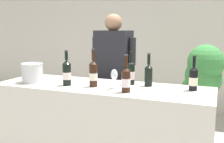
{
  "coord_description": "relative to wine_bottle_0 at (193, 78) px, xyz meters",
  "views": [
    {
      "loc": [
        1.07,
        -2.41,
        1.53
      ],
      "look_at": [
        0.12,
        0.0,
        1.11
      ],
      "focal_mm": 43.62,
      "sensor_mm": 36.0,
      "label": 1
    }
  ],
  "objects": [
    {
      "name": "wine_glass",
      "position": [
        -0.7,
        -0.19,
        0.01
      ],
      "size": [
        0.07,
        0.07,
        0.18
      ],
      "color": "silver",
      "rests_on": "counter"
    },
    {
      "name": "counter",
      "position": [
        -0.86,
        -0.13,
        -0.59
      ],
      "size": [
        2.15,
        0.69,
        0.96
      ],
      "primitive_type": "cube",
      "color": "beige",
      "rests_on": "ground_plane"
    },
    {
      "name": "wine_bottle_0",
      "position": [
        0.0,
        0.0,
        0.0
      ],
      "size": [
        0.08,
        0.08,
        0.32
      ],
      "color": "black",
      "rests_on": "counter"
    },
    {
      "name": "wine_bottle_2",
      "position": [
        -0.55,
        -0.29,
        0.01
      ],
      "size": [
        0.08,
        0.08,
        0.34
      ],
      "color": "black",
      "rests_on": "counter"
    },
    {
      "name": "person_server",
      "position": [
        -0.99,
        0.52,
        -0.25
      ],
      "size": [
        0.58,
        0.29,
        1.69
      ],
      "color": "black",
      "rests_on": "ground_plane"
    },
    {
      "name": "potted_shrub",
      "position": [
        0.02,
        1.15,
        -0.22
      ],
      "size": [
        0.55,
        0.63,
        1.32
      ],
      "color": "brown",
      "rests_on": "ground_plane"
    },
    {
      "name": "wine_bottle_3",
      "position": [
        -1.19,
        -0.23,
        0.02
      ],
      "size": [
        0.08,
        0.08,
        0.35
      ],
      "color": "black",
      "rests_on": "counter"
    },
    {
      "name": "ice_bucket",
      "position": [
        -1.61,
        -0.23,
        -0.01
      ],
      "size": [
        0.23,
        0.23,
        0.2
      ],
      "color": "silver",
      "rests_on": "counter"
    },
    {
      "name": "wine_bottle_4",
      "position": [
        -0.61,
        0.04,
        0.01
      ],
      "size": [
        0.08,
        0.08,
        0.34
      ],
      "color": "black",
      "rests_on": "counter"
    },
    {
      "name": "wall_back",
      "position": [
        -0.86,
        2.47,
        0.33
      ],
      "size": [
        8.0,
        0.1,
        2.8
      ],
      "primitive_type": "cube",
      "color": "beige",
      "rests_on": "ground_plane"
    },
    {
      "name": "wine_bottle_1",
      "position": [
        -0.43,
        0.03,
        0.01
      ],
      "size": [
        0.08,
        0.08,
        0.32
      ],
      "color": "black",
      "rests_on": "counter"
    },
    {
      "name": "wine_bottle_5",
      "position": [
        -0.92,
        -0.19,
        0.02
      ],
      "size": [
        0.08,
        0.08,
        0.37
      ],
      "color": "black",
      "rests_on": "counter"
    }
  ]
}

